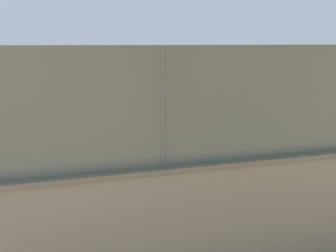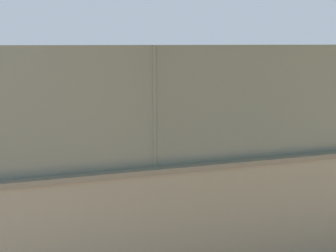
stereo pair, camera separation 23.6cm
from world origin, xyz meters
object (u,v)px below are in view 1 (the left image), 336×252
(courtside_bench, at_px, (228,205))
(spare_ball_by_wall, at_px, (175,246))
(player_at_service_line, at_px, (245,110))
(sports_ball, at_px, (4,109))

(courtside_bench, bearing_deg, spare_ball_by_wall, 19.51)
(player_at_service_line, relative_size, sports_ball, 22.37)
(sports_ball, height_order, courtside_bench, sports_ball)
(sports_ball, bearing_deg, spare_ball_by_wall, 106.42)
(spare_ball_by_wall, relative_size, courtside_bench, 0.05)
(courtside_bench, bearing_deg, player_at_service_line, -121.11)
(sports_ball, distance_m, spare_ball_by_wall, 9.77)
(spare_ball_by_wall, distance_m, courtside_bench, 1.34)
(player_at_service_line, bearing_deg, spare_ball_by_wall, 54.38)
(spare_ball_by_wall, bearing_deg, courtside_bench, -160.49)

